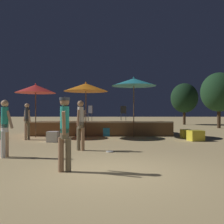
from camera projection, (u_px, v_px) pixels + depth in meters
ground_plane at (109, 172)px, 5.66m from camera, size 120.00×120.00×0.00m
wooden_deck at (100, 128)px, 15.25m from camera, size 8.26×2.92×0.83m
patio_umbrella_0 at (134, 82)px, 13.57m from camera, size 2.42×2.42×3.27m
patio_umbrella_1 at (86, 87)px, 13.20m from camera, size 2.34×2.34×2.96m
patio_umbrella_2 at (36, 89)px, 13.33m from camera, size 2.14×2.14×2.89m
cube_seat_0 at (186, 134)px, 12.88m from camera, size 0.50×0.50×0.45m
cube_seat_2 at (105, 132)px, 14.10m from camera, size 0.72×0.72×0.47m
cube_seat_3 at (53, 137)px, 11.34m from camera, size 0.51×0.51×0.47m
cube_seat_4 at (196, 136)px, 11.75m from camera, size 0.72×0.72×0.49m
person_0 at (81, 123)px, 8.82m from camera, size 0.29×0.52×1.77m
person_1 at (27, 120)px, 12.16m from camera, size 0.47×0.36×1.78m
person_2 at (5, 126)px, 7.50m from camera, size 0.56×0.30×1.73m
person_3 at (65, 130)px, 5.71m from camera, size 0.30×0.56×1.71m
bistro_chair_0 at (89, 112)px, 14.64m from camera, size 0.48×0.48×0.90m
bistro_chair_1 at (123, 112)px, 15.56m from camera, size 0.40×0.40×0.90m
frisbee_disc at (110, 151)px, 8.49m from camera, size 0.27×0.27×0.03m
background_tree_0 at (219, 92)px, 20.75m from camera, size 2.96×2.96×4.63m
background_tree_1 at (184, 98)px, 26.29m from camera, size 2.82×2.82×4.36m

